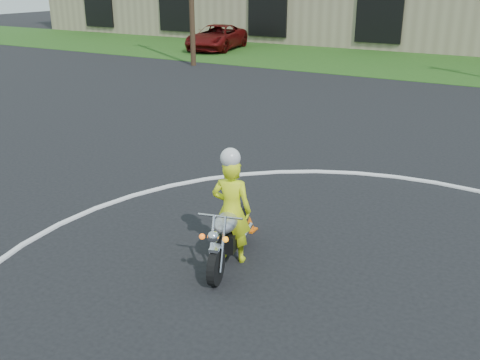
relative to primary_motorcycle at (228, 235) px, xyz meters
The scene contains 3 objects.
primary_motorcycle is the anchor object (origin of this frame).
rider_primary_grp 0.47m from the primary_motorcycle, 95.43° to the left, with size 0.76×0.59×2.03m.
pickup_grp 28.18m from the primary_motorcycle, 122.20° to the left, with size 3.55×6.06×1.58m.
Camera 1 is at (1.76, -3.49, 4.59)m, focal length 40.00 mm.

